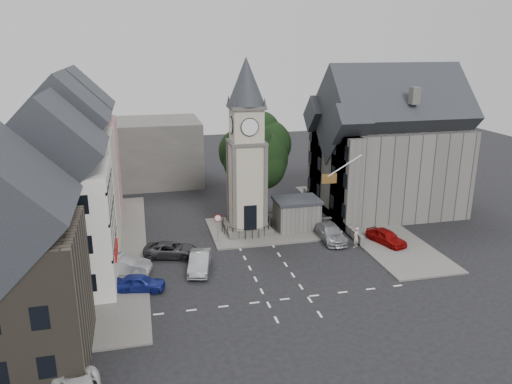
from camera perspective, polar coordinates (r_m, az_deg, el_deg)
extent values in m
plane|color=black|center=(40.92, 1.37, -8.48)|extent=(120.00, 120.00, 0.00)
cube|color=#595651|center=(45.36, -16.21, -6.46)|extent=(6.00, 30.00, 0.14)
cube|color=#595651|center=(51.75, 12.07, -3.22)|extent=(6.00, 26.00, 0.14)
cube|color=#595651|center=(48.35, 0.70, -4.27)|extent=(10.00, 8.00, 0.16)
cube|color=silver|center=(36.21, 3.61, -12.09)|extent=(20.00, 8.00, 0.01)
cube|color=#4C4944|center=(47.94, -1.04, -4.11)|extent=(4.20, 4.20, 0.70)
torus|color=black|center=(47.68, -1.05, -3.30)|extent=(4.86, 4.86, 0.06)
cube|color=#ABA589|center=(46.56, -1.07, 0.89)|extent=(3.00, 3.00, 8.00)
cube|color=black|center=(46.07, -0.67, -2.94)|extent=(1.20, 0.25, 2.40)
cube|color=#4C4944|center=(45.62, -1.10, 5.72)|extent=(3.30, 3.30, 0.25)
cube|color=#ABA589|center=(45.34, -1.11, 7.71)|extent=(2.70, 2.70, 3.20)
cylinder|color=white|center=(43.99, -0.72, 7.43)|extent=(1.50, 0.12, 1.50)
cube|color=#4C4944|center=(45.11, -1.12, 9.72)|extent=(3.10, 3.10, 0.30)
cone|color=#212329|center=(44.89, -1.14, 12.57)|extent=(3.40, 3.40, 4.20)
cube|color=#5C5A55|center=(48.30, 4.65, -2.68)|extent=(4.00, 3.00, 2.80)
cube|color=#212329|center=(47.81, 4.70, -0.93)|extent=(4.30, 3.30, 0.25)
cylinder|color=black|center=(52.37, -0.08, -0.14)|extent=(0.70, 0.70, 4.40)
cylinder|color=black|center=(44.78, -4.38, -4.48)|extent=(0.10, 0.10, 2.50)
cone|color=#A50C0C|center=(44.25, -4.40, -3.02)|extent=(0.70, 0.06, 0.70)
cone|color=white|center=(44.23, -4.39, -3.03)|extent=(0.54, 0.04, 0.54)
cube|color=tan|center=(53.59, -19.41, 2.39)|extent=(7.50, 7.00, 10.00)
cube|color=beige|center=(45.92, -20.34, -0.03)|extent=(7.50, 7.00, 10.00)
cube|color=silver|center=(38.53, -21.55, -4.11)|extent=(7.50, 7.00, 9.00)
cube|color=#3F392F|center=(30.92, -26.44, -10.97)|extent=(8.00, 7.00, 8.00)
cube|color=#4C4944|center=(65.22, -15.28, 4.31)|extent=(20.00, 10.00, 8.00)
cube|color=#5C5A55|center=(54.79, 14.83, 2.56)|extent=(14.00, 10.00, 9.00)
cube|color=#5C5A55|center=(49.09, 10.31, 1.22)|extent=(1.60, 4.40, 9.00)
cube|color=#5C5A55|center=(55.36, 7.46, 3.13)|extent=(1.60, 4.40, 9.00)
cube|color=#5C5A55|center=(52.27, 8.39, -2.38)|extent=(0.40, 16.00, 0.90)
cylinder|color=white|center=(44.66, 10.12, 2.99)|extent=(3.17, 0.10, 1.89)
plane|color=#B21414|center=(44.41, 8.38, 1.52)|extent=(1.40, 0.00, 1.40)
imported|color=navy|center=(37.88, -13.16, -10.08)|extent=(3.93, 2.21, 1.26)
imported|color=#9FA1A7|center=(40.79, -15.13, -8.03)|extent=(4.82, 2.73, 1.50)
imported|color=#303033|center=(42.95, -9.69, -6.53)|extent=(4.92, 3.07, 1.27)
imported|color=#9B9FA4|center=(40.15, -6.47, -7.97)|extent=(2.41, 4.61, 1.45)
imported|color=#919498|center=(46.27, 8.52, -4.62)|extent=(2.16, 4.97, 1.42)
imported|color=#8A0807|center=(46.37, 14.66, -4.99)|extent=(2.82, 4.35, 1.38)
imported|color=#B4A295|center=(44.97, 11.34, -5.10)|extent=(0.82, 0.78, 1.89)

